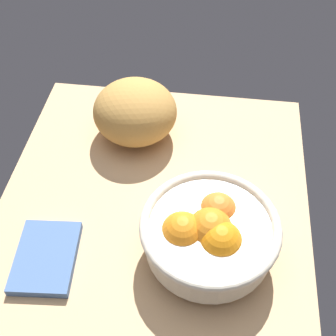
# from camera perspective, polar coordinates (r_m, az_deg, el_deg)

# --- Properties ---
(ground_plane) EXTENTS (0.65, 0.57, 0.03)m
(ground_plane) POSITION_cam_1_polar(r_m,az_deg,el_deg) (0.84, -1.88, -5.26)
(ground_plane) COLOR tan
(fruit_bowl) EXTENTS (0.22, 0.22, 0.10)m
(fruit_bowl) POSITION_cam_1_polar(r_m,az_deg,el_deg) (0.73, 5.19, -8.20)
(fruit_bowl) COLOR beige
(fruit_bowl) RESTS_ON ground
(bread_loaf) EXTENTS (0.18, 0.19, 0.12)m
(bread_loaf) POSITION_cam_1_polar(r_m,az_deg,el_deg) (0.91, -4.20, 7.16)
(bread_loaf) COLOR #C08B44
(bread_loaf) RESTS_ON ground
(napkin_folded) EXTENTS (0.14, 0.11, 0.02)m
(napkin_folded) POSITION_cam_1_polar(r_m,az_deg,el_deg) (0.78, -15.22, -10.86)
(napkin_folded) COLOR #48679A
(napkin_folded) RESTS_ON ground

